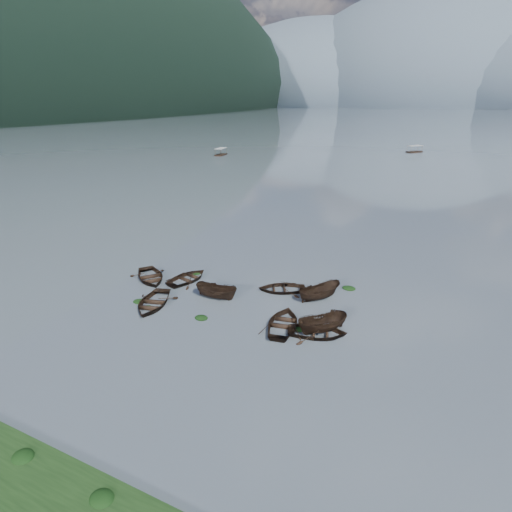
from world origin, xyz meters
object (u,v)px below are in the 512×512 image
at_px(rowboat_3, 283,326).
at_px(pontoon_left, 221,155).
at_px(pontoon_centre, 414,152).
at_px(rowboat_0, 153,305).

xyz_separation_m(rowboat_3, pontoon_left, (-51.92, 81.00, 0.00)).
distance_m(pontoon_left, pontoon_centre, 60.54).
relative_size(rowboat_3, pontoon_centre, 0.89).
relative_size(rowboat_3, pontoon_left, 0.89).
relative_size(rowboat_0, rowboat_3, 1.03).
bearing_deg(rowboat_0, pontoon_centre, 68.59).
bearing_deg(pontoon_centre, pontoon_left, -108.37).
xyz_separation_m(rowboat_0, rowboat_3, (11.03, 1.59, 0.00)).
height_order(rowboat_3, pontoon_left, pontoon_left).
bearing_deg(rowboat_3, pontoon_centre, -100.32).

